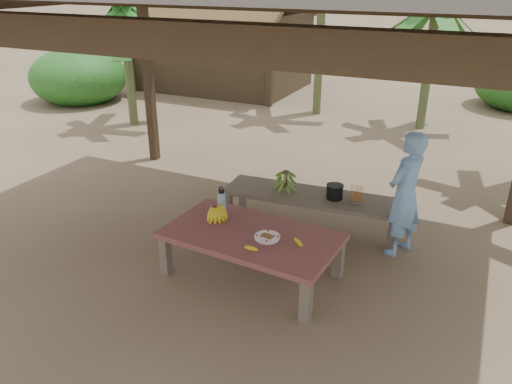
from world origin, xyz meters
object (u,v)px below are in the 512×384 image
at_px(water_flask, 222,202).
at_px(cooking_pot, 335,192).
at_px(ripe_banana_bunch, 215,211).
at_px(bench, 311,199).
at_px(woman, 405,195).
at_px(plate, 267,237).
at_px(work_table, 251,239).

distance_m(water_flask, cooking_pot, 1.44).
distance_m(ripe_banana_bunch, cooking_pot, 1.55).
relative_size(water_flask, cooking_pot, 1.62).
xyz_separation_m(bench, ripe_banana_bunch, (-0.72, -1.17, 0.19)).
bearing_deg(cooking_pot, water_flask, -133.94).
bearing_deg(woman, water_flask, -41.46).
xyz_separation_m(bench, water_flask, (-0.71, -1.02, 0.24)).
distance_m(bench, plate, 1.35).
bearing_deg(bench, cooking_pot, -1.92).
distance_m(work_table, cooking_pot, 1.41).
xyz_separation_m(bench, plate, (-0.00, -1.34, 0.12)).
height_order(plate, water_flask, water_flask).
relative_size(work_table, plate, 7.00).
bearing_deg(work_table, water_flask, 154.59).
bearing_deg(plate, bench, 89.95).
xyz_separation_m(work_table, woman, (1.33, 1.16, 0.29)).
bearing_deg(cooking_pot, plate, -102.10).
height_order(bench, cooking_pot, cooking_pot).
distance_m(bench, ripe_banana_bunch, 1.38).
distance_m(bench, cooking_pot, 0.32).
height_order(ripe_banana_bunch, woman, woman).
bearing_deg(cooking_pot, bench, -177.69).
height_order(work_table, bench, work_table).
height_order(water_flask, woman, woman).
xyz_separation_m(ripe_banana_bunch, plate, (0.71, -0.18, -0.07)).
bearing_deg(water_flask, ripe_banana_bunch, -93.87).
relative_size(bench, water_flask, 6.87).
relative_size(cooking_pot, woman, 0.14).
relative_size(ripe_banana_bunch, plate, 1.06).
bearing_deg(woman, ripe_banana_bunch, -38.02).
bearing_deg(plate, woman, 46.58).
bearing_deg(plate, water_flask, 155.55).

